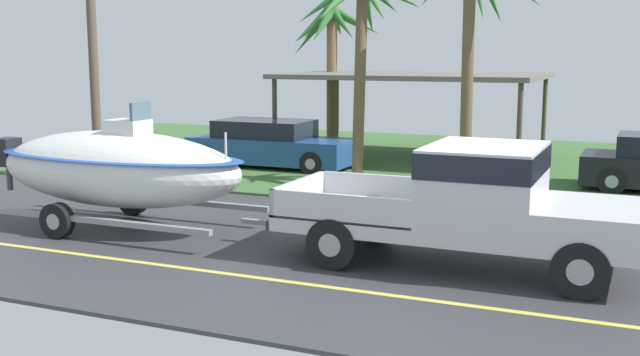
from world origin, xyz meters
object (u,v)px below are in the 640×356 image
at_px(pickup_truck_towing, 482,201).
at_px(carport_awning, 415,77).
at_px(palm_tree_near_right, 331,37).
at_px(utility_pole, 91,14).
at_px(boat_on_trailer, 117,168).
at_px(palm_tree_mid, 359,14).
at_px(palm_tree_near_left, 474,0).
at_px(parked_sedan_near, 270,145).

bearing_deg(pickup_truck_towing, carport_awning, 111.48).
bearing_deg(palm_tree_near_right, utility_pole, -114.55).
xyz_separation_m(boat_on_trailer, carport_awning, (2.43, 11.29, 1.39)).
xyz_separation_m(carport_awning, palm_tree_mid, (0.02, -4.98, 1.67)).
bearing_deg(palm_tree_near_right, palm_tree_mid, -61.37).
height_order(boat_on_trailer, palm_tree_near_left, palm_tree_near_left).
height_order(palm_tree_near_left, palm_tree_near_right, palm_tree_near_left).
bearing_deg(pickup_truck_towing, palm_tree_near_right, 122.08).
bearing_deg(palm_tree_near_right, carport_awning, -14.21).
relative_size(parked_sedan_near, carport_awning, 0.62).
bearing_deg(palm_tree_mid, parked_sedan_near, 153.37).
distance_m(palm_tree_near_left, utility_pole, 9.63).
bearing_deg(parked_sedan_near, palm_tree_near_right, 87.74).
bearing_deg(palm_tree_near_right, pickup_truck_towing, -57.92).
relative_size(palm_tree_mid, utility_pole, 0.65).
xyz_separation_m(boat_on_trailer, parked_sedan_near, (-0.86, 7.97, -0.48)).
bearing_deg(boat_on_trailer, palm_tree_mid, 68.76).
bearing_deg(palm_tree_mid, pickup_truck_towing, -54.97).
xyz_separation_m(boat_on_trailer, palm_tree_near_left, (5.20, 6.62, 3.35)).
xyz_separation_m(pickup_truck_towing, palm_tree_near_right, (-7.57, 12.08, 2.75)).
bearing_deg(boat_on_trailer, pickup_truck_towing, 0.00).
distance_m(parked_sedan_near, palm_tree_mid, 5.13).
bearing_deg(utility_pole, palm_tree_near_left, 12.86).
distance_m(parked_sedan_near, palm_tree_near_right, 5.18).
bearing_deg(boat_on_trailer, palm_tree_near_right, 93.32).
xyz_separation_m(palm_tree_mid, utility_pole, (-6.63, -1.83, 0.06)).
height_order(boat_on_trailer, palm_tree_mid, palm_tree_mid).
distance_m(parked_sedan_near, carport_awning, 5.04).
relative_size(pickup_truck_towing, boat_on_trailer, 0.89).
xyz_separation_m(pickup_truck_towing, utility_pole, (-11.05, 4.47, 3.22)).
bearing_deg(palm_tree_near_left, utility_pole, -167.14).
xyz_separation_m(palm_tree_near_left, utility_pole, (-9.38, -2.14, -0.23)).
bearing_deg(carport_awning, pickup_truck_towing, -68.52).
height_order(parked_sedan_near, palm_tree_mid, palm_tree_mid).
height_order(carport_awning, utility_pole, utility_pole).
relative_size(pickup_truck_towing, palm_tree_mid, 1.08).
height_order(palm_tree_near_left, utility_pole, utility_pole).
height_order(palm_tree_near_right, utility_pole, utility_pole).
bearing_deg(utility_pole, carport_awning, 45.89).
bearing_deg(boat_on_trailer, palm_tree_near_left, 51.81).
height_order(pickup_truck_towing, utility_pole, utility_pole).
distance_m(palm_tree_near_right, utility_pole, 8.38).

